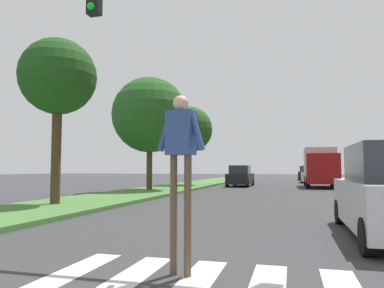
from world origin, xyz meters
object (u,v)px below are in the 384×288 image
object	(u,v)px
tree_mid	(58,78)
traffic_light_gantry	(92,31)
pedestrian_performer	(181,154)
sedan_distant	(310,175)
sedan_midblock	(240,177)
truck_box_delivery	(320,166)
tree_distant	(189,130)
sedan_far_horizon	(307,174)
tree_far	(150,115)

from	to	relation	value
tree_mid	traffic_light_gantry	distance (m)	6.96
pedestrian_performer	sedan_distant	xyz separation A→B (m)	(3.26, 35.13, -0.85)
sedan_midblock	truck_box_delivery	bearing A→B (deg)	2.01
tree_mid	sedan_distant	xyz separation A→B (m)	(10.34, 28.07, -4.11)
sedan_distant	tree_distant	bearing A→B (deg)	-131.72
traffic_light_gantry	sedan_far_horizon	distance (m)	42.77
tree_far	truck_box_delivery	world-z (taller)	tree_far
traffic_light_gantry	sedan_far_horizon	size ratio (longest dim) A/B	1.88
tree_distant	pedestrian_performer	xyz separation A→B (m)	(6.62, -24.04, -3.01)
tree_far	traffic_light_gantry	size ratio (longest dim) A/B	0.82
sedan_far_horizon	truck_box_delivery	distance (m)	18.45
sedan_midblock	tree_distant	bearing A→B (deg)	-161.12
tree_far	pedestrian_performer	world-z (taller)	tree_far
traffic_light_gantry	truck_box_delivery	distance (m)	24.74
tree_distant	truck_box_delivery	bearing A→B (deg)	8.78
sedan_midblock	sedan_distant	distance (m)	11.36
tree_distant	traffic_light_gantry	xyz separation A→B (m)	(4.10, -22.21, -0.32)
tree_mid	traffic_light_gantry	xyz separation A→B (m)	(4.55, -5.23, -0.57)
tree_mid	sedan_far_horizon	bearing A→B (deg)	74.33
tree_mid	tree_far	xyz separation A→B (m)	(-0.07, 9.55, -0.07)
tree_far	sedan_midblock	xyz separation A→B (m)	(4.53, 8.80, -4.06)
tree_mid	truck_box_delivery	size ratio (longest dim) A/B	1.01
tree_far	tree_distant	world-z (taller)	tree_far
sedan_far_horizon	truck_box_delivery	xyz separation A→B (m)	(0.36, -18.42, 0.82)
pedestrian_performer	truck_box_delivery	bearing A→B (deg)	81.87
sedan_midblock	sedan_distant	xyz separation A→B (m)	(5.89, 9.72, 0.02)
pedestrian_performer	sedan_distant	distance (m)	35.29
pedestrian_performer	sedan_far_horizon	distance (m)	44.18
pedestrian_performer	sedan_midblock	bearing A→B (deg)	95.90
tree_mid	truck_box_delivery	distance (m)	21.70
pedestrian_performer	sedan_distant	size ratio (longest dim) A/B	0.54
tree_far	sedan_far_horizon	xyz separation A→B (m)	(10.45, 27.44, -4.04)
sedan_distant	tree_far	bearing A→B (deg)	-119.35
sedan_distant	sedan_far_horizon	distance (m)	8.93
traffic_light_gantry	sedan_distant	distance (m)	33.98
tree_mid	sedan_distant	bearing A→B (deg)	69.78
tree_distant	truck_box_delivery	xyz separation A→B (m)	(10.28, 1.59, -3.04)
sedan_midblock	sedan_distant	world-z (taller)	sedan_distant
sedan_midblock	sedan_far_horizon	size ratio (longest dim) A/B	0.97
tree_distant	sedan_far_horizon	size ratio (longest dim) A/B	1.39
sedan_midblock	truck_box_delivery	distance (m)	6.34
tree_far	sedan_midblock	distance (m)	10.69
tree_mid	tree_far	bearing A→B (deg)	90.44
tree_far	traffic_light_gantry	world-z (taller)	tree_far
tree_far	sedan_distant	xyz separation A→B (m)	(10.41, 18.52, -4.04)
tree_far	tree_distant	distance (m)	7.45
pedestrian_performer	sedan_midblock	world-z (taller)	pedestrian_performer
tree_mid	traffic_light_gantry	size ratio (longest dim) A/B	0.72
traffic_light_gantry	sedan_far_horizon	xyz separation A→B (m)	(5.82, 42.22, -3.54)
tree_far	sedan_distant	distance (m)	21.62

